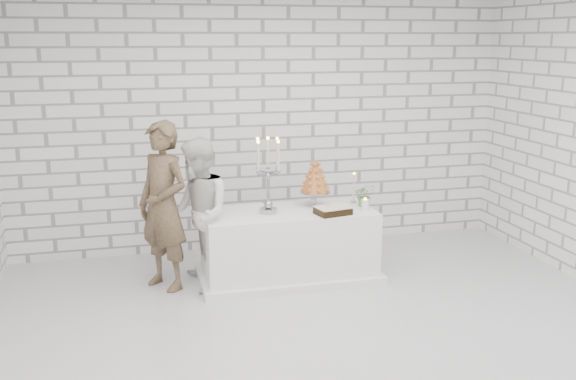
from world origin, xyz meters
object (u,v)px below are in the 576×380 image
object	(u,v)px
candelabra	(268,175)
croquembouche	(315,183)
cake_table	(289,245)
groom	(163,206)
bride	(199,215)

from	to	relation	value
candelabra	croquembouche	world-z (taller)	candelabra
cake_table	croquembouche	bearing A→B (deg)	21.97
cake_table	groom	bearing A→B (deg)	176.89
groom	cake_table	bearing A→B (deg)	47.79
candelabra	croquembouche	size ratio (longest dim) A/B	1.55
cake_table	bride	xyz separation A→B (m)	(-0.95, -0.04, 0.41)
bride	candelabra	distance (m)	0.82
cake_table	candelabra	distance (m)	0.81
groom	bride	xyz separation A→B (m)	(0.34, -0.11, -0.09)
cake_table	bride	size ratio (longest dim) A/B	1.15
bride	croquembouche	distance (m)	1.31
bride	croquembouche	bearing A→B (deg)	93.81
groom	bride	distance (m)	0.37
cake_table	bride	distance (m)	1.04
cake_table	bride	bearing A→B (deg)	-177.80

